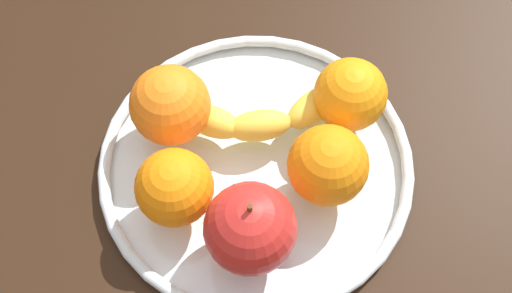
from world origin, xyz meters
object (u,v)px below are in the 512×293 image
object	(u,v)px
apple	(250,228)
orange_center	(328,165)
orange_back_left	(174,188)
banana	(267,117)
orange_front_left	(170,105)
fruit_bowl	(256,165)
orange_back_right	(350,95)

from	to	relation	value
apple	orange_center	distance (cm)	9.56
apple	orange_back_left	size ratio (longest dim) A/B	1.25
banana	orange_back_left	bearing A→B (deg)	-143.25
orange_front_left	orange_center	xyz separation A→B (cm)	(15.61, -4.63, -0.15)
fruit_bowl	orange_back_right	world-z (taller)	orange_back_right
apple	orange_front_left	world-z (taller)	apple
orange_front_left	orange_center	distance (cm)	16.28
orange_back_right	orange_back_left	bearing A→B (deg)	-142.28
orange_back_left	apple	bearing A→B (deg)	-24.21
orange_center	orange_back_right	distance (cm)	8.29
apple	orange_back_right	world-z (taller)	apple
fruit_bowl	banana	bearing A→B (deg)	82.30
orange_back_left	banana	bearing A→B (deg)	52.52
orange_front_left	orange_back_left	size ratio (longest dim) A/B	1.09
apple	orange_front_left	distance (cm)	14.96
apple	orange_center	bearing A→B (deg)	48.27
fruit_bowl	apple	distance (cm)	10.13
fruit_bowl	orange_center	size ratio (longest dim) A/B	4.11
orange_front_left	orange_back_right	xyz separation A→B (cm)	(17.29, 3.49, -0.33)
orange_back_right	orange_front_left	bearing A→B (deg)	-168.59
banana	apple	distance (cm)	13.26
orange_center	orange_back_right	xyz separation A→B (cm)	(1.68, 8.12, -0.18)
fruit_bowl	orange_center	xyz separation A→B (cm)	(6.89, -1.63, 4.72)
orange_back_left	orange_center	bearing A→B (deg)	15.49
orange_center	banana	bearing A→B (deg)	137.04
fruit_bowl	orange_back_left	world-z (taller)	orange_back_left
orange_back_right	fruit_bowl	bearing A→B (deg)	-142.87
fruit_bowl	apple	xyz separation A→B (cm)	(0.53, -8.76, 5.06)
banana	orange_center	distance (cm)	8.92
apple	fruit_bowl	bearing A→B (deg)	93.46
orange_front_left	orange_center	size ratio (longest dim) A/B	1.04
fruit_bowl	orange_front_left	xyz separation A→B (cm)	(-8.72, 2.99, 4.87)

